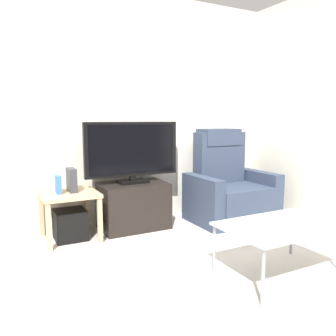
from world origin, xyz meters
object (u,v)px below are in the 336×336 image
at_px(subwoofer_box, 70,225).
at_px(book_upright, 58,185).
at_px(coffee_table, 281,228).
at_px(recliner_armchair, 229,188).
at_px(tv_stand, 134,206).
at_px(television, 132,151).
at_px(side_table, 69,200).
at_px(game_console, 72,180).
at_px(cell_phone, 280,226).

bearing_deg(subwoofer_box, book_upright, -168.69).
bearing_deg(coffee_table, recliner_armchair, 67.23).
bearing_deg(book_upright, tv_stand, 3.84).
bearing_deg(recliner_armchair, television, 176.08).
relative_size(side_table, subwoofer_box, 1.79).
height_order(subwoofer_box, book_upright, book_upright).
bearing_deg(game_console, side_table, -164.05).
relative_size(television, book_upright, 5.97).
relative_size(television, recliner_armchair, 0.98).
bearing_deg(coffee_table, subwoofer_box, 128.68).
bearing_deg(television, tv_stand, -90.00).
height_order(television, book_upright, television).
height_order(game_console, coffee_table, game_console).
distance_m(television, subwoofer_box, 1.00).
xyz_separation_m(tv_stand, recliner_armchair, (1.15, -0.19, 0.12)).
relative_size(television, cell_phone, 7.02).
distance_m(book_upright, game_console, 0.14).
bearing_deg(side_table, cell_phone, -52.82).
bearing_deg(book_upright, side_table, 11.31).
distance_m(tv_stand, recliner_armchair, 1.17).
distance_m(tv_stand, game_console, 0.75).
height_order(television, side_table, television).
distance_m(tv_stand, cell_phone, 1.72).
xyz_separation_m(side_table, cell_phone, (1.22, -1.60, 0.01)).
relative_size(subwoofer_box, book_upright, 1.71).
relative_size(recliner_armchair, coffee_table, 1.20).
height_order(subwoofer_box, cell_phone, cell_phone).
relative_size(game_console, cell_phone, 1.56).
bearing_deg(book_upright, subwoofer_box, 11.31).
bearing_deg(tv_stand, side_table, -177.24).
distance_m(game_console, cell_phone, 2.01).
bearing_deg(side_table, book_upright, -168.69).
relative_size(tv_stand, cell_phone, 4.81).
distance_m(television, recliner_armchair, 1.27).
bearing_deg(television, coffee_table, -71.10).
xyz_separation_m(television, subwoofer_box, (-0.70, -0.05, -0.71)).
distance_m(tv_stand, side_table, 0.72).
height_order(recliner_armchair, subwoofer_box, recliner_armchair).
distance_m(coffee_table, cell_phone, 0.06).
xyz_separation_m(game_console, cell_phone, (1.18, -1.61, -0.19)).
distance_m(subwoofer_box, coffee_table, 2.03).
relative_size(coffee_table, cell_phone, 6.00).
height_order(television, game_console, television).
bearing_deg(recliner_armchair, game_console, -178.87).
height_order(recliner_armchair, coffee_table, recliner_armchair).
xyz_separation_m(tv_stand, game_console, (-0.67, -0.02, 0.35)).
distance_m(television, cell_phone, 1.79).
relative_size(television, game_console, 4.50).
height_order(book_upright, coffee_table, book_upright).
xyz_separation_m(side_table, game_console, (0.04, 0.01, 0.20)).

